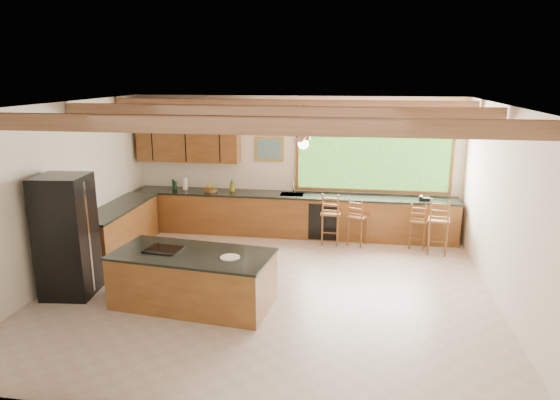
# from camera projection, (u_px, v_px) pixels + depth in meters

# --- Properties ---
(ground) EXTENTS (7.20, 7.20, 0.00)m
(ground) POSITION_uv_depth(u_px,v_px,m) (268.00, 289.00, 8.25)
(ground) COLOR #BEAD9D
(ground) RESTS_ON ground
(room_shell) EXTENTS (7.27, 6.54, 3.02)m
(room_shell) POSITION_uv_depth(u_px,v_px,m) (265.00, 150.00, 8.35)
(room_shell) COLOR silver
(room_shell) RESTS_ON ground
(counter_run) EXTENTS (7.12, 3.10, 1.22)m
(counter_run) POSITION_uv_depth(u_px,v_px,m) (252.00, 218.00, 10.67)
(counter_run) COLOR brown
(counter_run) RESTS_ON ground
(island) EXTENTS (2.52, 1.39, 0.86)m
(island) POSITION_uv_depth(u_px,v_px,m) (193.00, 279.00, 7.62)
(island) COLOR brown
(island) RESTS_ON ground
(refrigerator) EXTENTS (0.83, 0.81, 1.95)m
(refrigerator) POSITION_uv_depth(u_px,v_px,m) (66.00, 236.00, 7.84)
(refrigerator) COLOR black
(refrigerator) RESTS_ON ground
(bar_stool_a) EXTENTS (0.42, 0.42, 1.11)m
(bar_stool_a) POSITION_uv_depth(u_px,v_px,m) (331.00, 214.00, 10.24)
(bar_stool_a) COLOR brown
(bar_stool_a) RESTS_ON ground
(bar_stool_b) EXTENTS (0.48, 0.48, 1.02)m
(bar_stool_b) POSITION_uv_depth(u_px,v_px,m) (358.00, 218.00, 10.17)
(bar_stool_b) COLOR brown
(bar_stool_b) RESTS_ON ground
(bar_stool_c) EXTENTS (0.42, 0.42, 0.96)m
(bar_stool_c) POSITION_uv_depth(u_px,v_px,m) (419.00, 222.00, 10.00)
(bar_stool_c) COLOR brown
(bar_stool_c) RESTS_ON ground
(bar_stool_d) EXTENTS (0.47, 0.47, 1.14)m
(bar_stool_d) POSITION_uv_depth(u_px,v_px,m) (439.00, 221.00, 9.67)
(bar_stool_d) COLOR brown
(bar_stool_d) RESTS_ON ground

